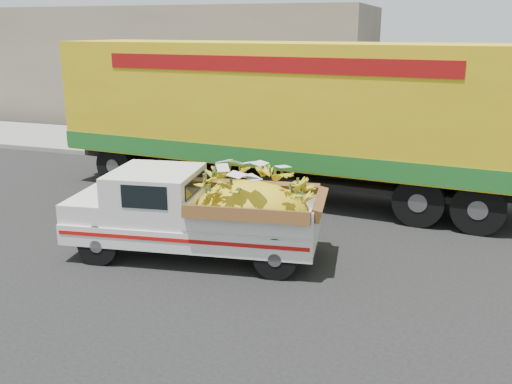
% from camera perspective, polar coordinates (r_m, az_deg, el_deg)
% --- Properties ---
extents(ground, '(100.00, 100.00, 0.00)m').
position_cam_1_polar(ground, '(10.62, -7.74, -6.93)').
color(ground, black).
rests_on(ground, ground).
extents(curb, '(60.00, 0.25, 0.15)m').
position_cam_1_polar(curb, '(17.07, 3.36, 2.31)').
color(curb, gray).
rests_on(curb, ground).
extents(sidewalk, '(60.00, 4.00, 0.14)m').
position_cam_1_polar(sidewalk, '(19.04, 5.13, 3.71)').
color(sidewalk, gray).
rests_on(sidewalk, ground).
extents(building_left, '(18.00, 6.00, 5.00)m').
position_cam_1_polar(building_left, '(27.08, -8.45, 12.46)').
color(building_left, gray).
rests_on(building_left, ground).
extents(pickup_truck, '(4.80, 2.34, 1.62)m').
position_cam_1_polar(pickup_truck, '(10.48, -4.41, -2.08)').
color(pickup_truck, black).
rests_on(pickup_truck, ground).
extents(semi_trailer, '(12.04, 3.56, 3.80)m').
position_cam_1_polar(semi_trailer, '(14.20, 3.06, 7.93)').
color(semi_trailer, black).
rests_on(semi_trailer, ground).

